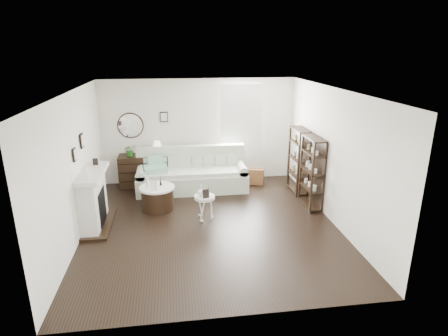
{
  "coord_description": "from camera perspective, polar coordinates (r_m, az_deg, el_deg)",
  "views": [
    {
      "loc": [
        -0.69,
        -6.86,
        3.47
      ],
      "look_at": [
        0.38,
        0.8,
        0.94
      ],
      "focal_mm": 30.0,
      "sensor_mm": 36.0,
      "label": 1
    }
  ],
  "objects": [
    {
      "name": "shelf_unit_far",
      "position": [
        9.33,
        11.3,
        1.11
      ],
      "size": [
        0.3,
        0.8,
        1.6
      ],
      "color": "black",
      "rests_on": "ground"
    },
    {
      "name": "bottle_drum",
      "position": [
        8.22,
        -11.61,
        -2.11
      ],
      "size": [
        0.07,
        0.07,
        0.3
      ],
      "primitive_type": "cylinder",
      "color": "silver",
      "rests_on": "drum_table"
    },
    {
      "name": "shelf_unit_near",
      "position": [
        8.52,
        13.23,
        -0.65
      ],
      "size": [
        0.3,
        0.8,
        1.6
      ],
      "color": "black",
      "rests_on": "ground"
    },
    {
      "name": "quilt",
      "position": [
        9.27,
        -10.41,
        -0.14
      ],
      "size": [
        0.62,
        0.53,
        0.14
      ],
      "primitive_type": "cube",
      "rotation": [
        0.0,
        0.0,
        0.16
      ],
      "color": "#2A9B63",
      "rests_on": "sofa"
    },
    {
      "name": "eiffel_ped",
      "position": [
        7.76,
        -2.4,
        -3.55
      ],
      "size": [
        0.11,
        0.11,
        0.18
      ],
      "primitive_type": null,
      "rotation": [
        0.0,
        0.0,
        -0.13
      ],
      "color": "black",
      "rests_on": "pedestal_table"
    },
    {
      "name": "dresser",
      "position": [
        9.85,
        -12.06,
        -0.39
      ],
      "size": [
        1.25,
        0.53,
        0.83
      ],
      "color": "black",
      "rests_on": "ground"
    },
    {
      "name": "card_frame_ped",
      "position": [
        7.62,
        -2.79,
        -3.95
      ],
      "size": [
        0.14,
        0.08,
        0.18
      ],
      "primitive_type": "cube",
      "rotation": [
        -0.21,
        0.0,
        0.22
      ],
      "color": "black",
      "rests_on": "pedestal_table"
    },
    {
      "name": "card_frame_drum",
      "position": [
        8.12,
        -10.65,
        -2.62
      ],
      "size": [
        0.16,
        0.08,
        0.21
      ],
      "primitive_type": "cube",
      "rotation": [
        -0.21,
        0.0,
        -0.12
      ],
      "color": "white",
      "rests_on": "drum_table"
    },
    {
      "name": "potted_plant",
      "position": [
        9.67,
        -14.14,
        2.65
      ],
      "size": [
        0.35,
        0.33,
        0.31
      ],
      "primitive_type": "imported",
      "rotation": [
        0.0,
        0.0,
        0.39
      ],
      "color": "#215F1B",
      "rests_on": "dresser"
    },
    {
      "name": "table_lamp",
      "position": [
        9.66,
        -10.14,
        3.04
      ],
      "size": [
        0.29,
        0.29,
        0.35
      ],
      "primitive_type": null,
      "rotation": [
        0.0,
        0.0,
        -0.37
      ],
      "color": "silver",
      "rests_on": "dresser"
    },
    {
      "name": "sofa",
      "position": [
        9.48,
        -4.9,
        -1.18
      ],
      "size": [
        2.73,
        0.95,
        1.06
      ],
      "color": "#B0B9A5",
      "rests_on": "ground"
    },
    {
      "name": "suitcase",
      "position": [
        9.88,
        4.23,
        -1.23
      ],
      "size": [
        0.66,
        0.38,
        0.42
      ],
      "primitive_type": "cube",
      "rotation": [
        0.0,
        0.0,
        -0.29
      ],
      "color": "brown",
      "rests_on": "ground"
    },
    {
      "name": "flask_ped",
      "position": [
        7.72,
        -3.58,
        -3.37
      ],
      "size": [
        0.14,
        0.14,
        0.25
      ],
      "primitive_type": null,
      "color": "silver",
      "rests_on": "pedestal_table"
    },
    {
      "name": "fireplace",
      "position": [
        7.91,
        -19.29,
        -4.74
      ],
      "size": [
        0.5,
        1.4,
        1.84
      ],
      "color": "silver",
      "rests_on": "ground"
    },
    {
      "name": "room",
      "position": [
        9.85,
        0.5,
        7.12
      ],
      "size": [
        5.5,
        5.5,
        5.5
      ],
      "color": "black",
      "rests_on": "ground"
    },
    {
      "name": "drum_table",
      "position": [
        8.44,
        -10.09,
        -4.49
      ],
      "size": [
        0.77,
        0.77,
        0.53
      ],
      "rotation": [
        0.0,
        0.0,
        0.24
      ],
      "color": "black",
      "rests_on": "ground"
    },
    {
      "name": "pedestal_table",
      "position": [
        7.77,
        -2.99,
        -4.57
      ],
      "size": [
        0.43,
        0.43,
        0.52
      ],
      "rotation": [
        0.0,
        0.0,
        -0.42
      ],
      "color": "white",
      "rests_on": "ground"
    },
    {
      "name": "eiffel_drum",
      "position": [
        8.35,
        -9.63,
        -2.02
      ],
      "size": [
        0.13,
        0.13,
        0.2
      ],
      "primitive_type": null,
      "rotation": [
        0.0,
        0.0,
        -0.11
      ],
      "color": "black",
      "rests_on": "drum_table"
    }
  ]
}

